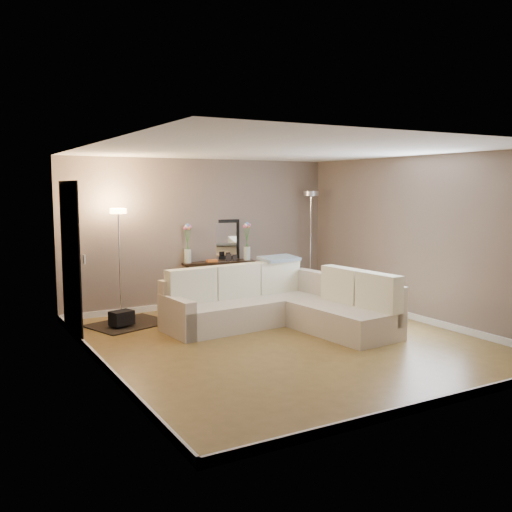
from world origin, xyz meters
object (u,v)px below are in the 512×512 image
sectional_sofa (280,305)px  floor_lamp_lit (119,242)px  floor_lamp_unlit (311,223)px  console_table (214,281)px

sectional_sofa → floor_lamp_lit: 2.72m
floor_lamp_lit → floor_lamp_unlit: (3.71, 0.07, 0.18)m
console_table → floor_lamp_lit: size_ratio=0.75×
sectional_sofa → floor_lamp_unlit: bearing=44.3°
floor_lamp_unlit → floor_lamp_lit: bearing=-178.8°
sectional_sofa → floor_lamp_lit: size_ratio=1.58×
console_table → floor_lamp_lit: (-1.76, -0.26, 0.81)m
sectional_sofa → console_table: 1.89m
floor_lamp_unlit → sectional_sofa: bearing=-135.7°
sectional_sofa → floor_lamp_lit: bearing=140.9°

